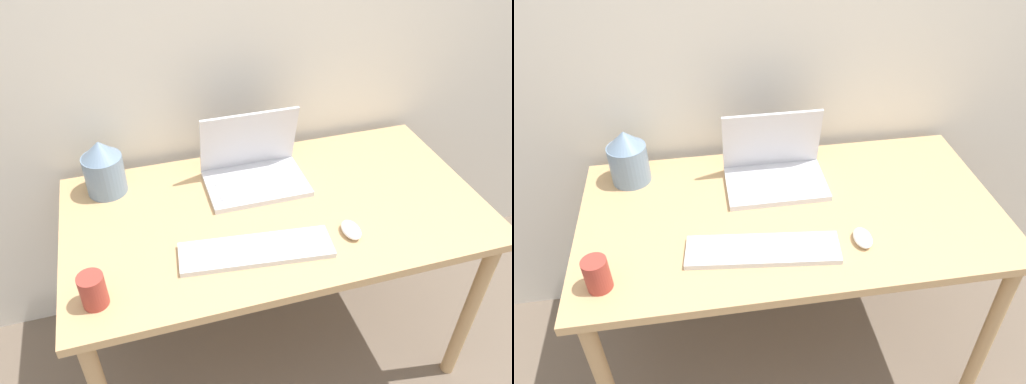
# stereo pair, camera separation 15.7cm
# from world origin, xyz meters

# --- Properties ---
(wall_back) EXTENTS (6.00, 0.05, 2.50)m
(wall_back) POSITION_xyz_m (0.00, 0.81, 1.25)
(wall_back) COLOR silver
(wall_back) RESTS_ON ground_plane
(desk) EXTENTS (1.40, 0.75, 0.74)m
(desk) POSITION_xyz_m (0.00, 0.37, 0.66)
(desk) COLOR tan
(desk) RESTS_ON ground_plane
(laptop) EXTENTS (0.35, 0.24, 0.25)m
(laptop) POSITION_xyz_m (-0.03, 0.55, 0.80)
(laptop) COLOR silver
(laptop) RESTS_ON desk
(keyboard) EXTENTS (0.47, 0.18, 0.02)m
(keyboard) POSITION_xyz_m (-0.12, 0.19, 0.75)
(keyboard) COLOR silver
(keyboard) RESTS_ON desk
(mouse) EXTENTS (0.06, 0.09, 0.03)m
(mouse) POSITION_xyz_m (0.19, 0.19, 0.76)
(mouse) COLOR white
(mouse) RESTS_ON desk
(vase) EXTENTS (0.14, 0.14, 0.20)m
(vase) POSITION_xyz_m (-0.53, 0.63, 0.84)
(vase) COLOR slate
(vase) RESTS_ON desk
(mug) EXTENTS (0.07, 0.07, 0.10)m
(mug) POSITION_xyz_m (-0.59, 0.13, 0.79)
(mug) COLOR #9E382D
(mug) RESTS_ON desk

